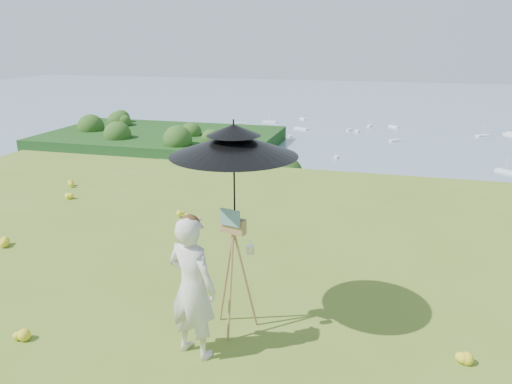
% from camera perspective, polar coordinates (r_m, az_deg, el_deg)
% --- Properties ---
extents(ground, '(14.00, 14.00, 0.00)m').
position_cam_1_polar(ground, '(6.91, -16.91, -10.83)').
color(ground, '#5D7722').
rests_on(ground, ground).
extents(shoreline_tier, '(170.00, 28.00, 8.00)m').
position_cam_1_polar(shoreline_tier, '(89.23, 11.58, -9.22)').
color(shoreline_tier, '#696254').
rests_on(shoreline_tier, bay_water).
extents(bay_water, '(700.00, 700.00, 0.00)m').
position_cam_1_polar(bay_water, '(247.92, 14.37, 8.04)').
color(bay_water, '#6F8C9F').
rests_on(bay_water, ground).
extents(peninsula, '(90.00, 60.00, 12.00)m').
position_cam_1_polar(peninsula, '(181.16, -10.80, 6.66)').
color(peninsula, black).
rests_on(peninsula, bay_water).
extents(slope_trees, '(110.00, 50.00, 6.00)m').
position_cam_1_polar(slope_trees, '(44.15, 9.46, -7.34)').
color(slope_trees, '#204815').
rests_on(slope_trees, forest_slope).
extents(harbor_town, '(110.00, 22.00, 5.00)m').
position_cam_1_polar(harbor_town, '(86.57, 11.84, -5.36)').
color(harbor_town, white).
rests_on(harbor_town, shoreline_tier).
extents(moored_boats, '(140.00, 140.00, 0.70)m').
position_cam_1_polar(moored_boats, '(170.87, 9.52, 4.52)').
color(moored_boats, white).
rests_on(moored_boats, bay_water).
extents(wildflowers, '(10.00, 10.50, 0.12)m').
position_cam_1_polar(wildflowers, '(7.07, -15.89, -9.52)').
color(wildflowers, yellow).
rests_on(wildflowers, ground).
extents(painter, '(0.64, 0.51, 1.53)m').
position_cam_1_polar(painter, '(5.14, -7.30, -10.75)').
color(painter, silver).
rests_on(painter, ground).
extents(field_easel, '(0.67, 0.67, 1.45)m').
position_cam_1_polar(field_easel, '(5.54, -2.53, -8.93)').
color(field_easel, '#9F6E42').
rests_on(field_easel, ground).
extents(sun_umbrella, '(1.73, 1.73, 1.19)m').
position_cam_1_polar(sun_umbrella, '(5.18, -2.51, 1.80)').
color(sun_umbrella, black).
rests_on(sun_umbrella, field_easel).
extents(painter_cap, '(0.25, 0.28, 0.10)m').
position_cam_1_polar(painter_cap, '(4.85, -7.63, -3.19)').
color(painter_cap, pink).
rests_on(painter_cap, painter).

